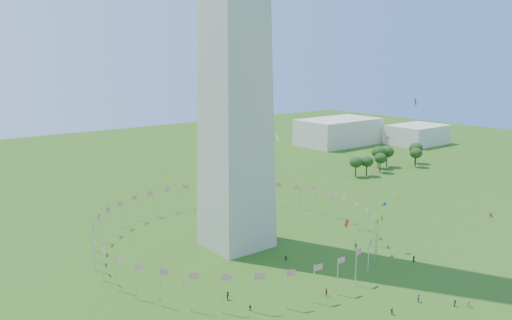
% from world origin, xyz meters
% --- Properties ---
extents(ground, '(600.00, 600.00, 0.00)m').
position_xyz_m(ground, '(0.00, 0.00, 0.00)').
color(ground, '#264E12').
rests_on(ground, ground).
extents(flag_ring, '(80.24, 80.24, 9.00)m').
position_xyz_m(flag_ring, '(-0.00, 50.00, 4.50)').
color(flag_ring, silver).
rests_on(flag_ring, ground).
extents(gov_building_east_a, '(50.00, 30.00, 16.00)m').
position_xyz_m(gov_building_east_a, '(150.00, 150.00, 8.00)').
color(gov_building_east_a, beige).
rests_on(gov_building_east_a, ground).
extents(gov_building_east_b, '(35.00, 25.00, 12.00)m').
position_xyz_m(gov_building_east_b, '(190.00, 120.00, 6.00)').
color(gov_building_east_b, beige).
rests_on(gov_building_east_b, ground).
extents(crowd, '(79.88, 61.40, 2.02)m').
position_xyz_m(crowd, '(5.18, 2.03, 0.86)').
color(crowd, slate).
rests_on(crowd, ground).
extents(kites_aloft, '(101.38, 59.80, 40.40)m').
position_xyz_m(kites_aloft, '(11.16, 21.07, 20.79)').
color(kites_aloft, blue).
rests_on(kites_aloft, ground).
extents(tree_line_east, '(53.55, 15.98, 10.86)m').
position_xyz_m(tree_line_east, '(116.14, 85.65, 5.01)').
color(tree_line_east, '#284D19').
rests_on(tree_line_east, ground).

